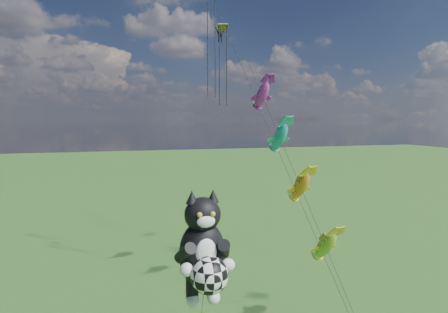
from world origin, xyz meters
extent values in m
ellipsoid|color=black|center=(2.77, 2.94, 7.00)|extent=(2.84, 2.64, 3.31)
ellipsoid|color=black|center=(2.77, 2.83, 8.96)|extent=(2.26, 2.18, 1.68)
cone|color=black|center=(2.25, 2.83, 9.84)|extent=(0.77, 0.77, 0.62)
cone|color=black|center=(3.28, 2.83, 9.84)|extent=(0.77, 0.77, 0.62)
ellipsoid|color=white|center=(2.77, 2.16, 8.81)|extent=(0.97, 0.75, 0.60)
ellipsoid|color=white|center=(2.77, 2.16, 7.31)|extent=(1.10, 0.79, 1.37)
sphere|color=gold|center=(2.45, 2.09, 9.15)|extent=(0.25, 0.25, 0.25)
sphere|color=gold|center=(3.08, 2.09, 9.15)|extent=(0.25, 0.25, 0.25)
sphere|color=white|center=(1.78, 1.85, 6.74)|extent=(0.62, 0.62, 0.62)
sphere|color=white|center=(3.75, 1.85, 6.74)|extent=(0.62, 0.62, 0.62)
sphere|color=white|center=(2.25, 2.78, 4.77)|extent=(0.66, 0.66, 0.66)
sphere|color=white|center=(3.28, 2.78, 4.77)|extent=(0.66, 0.66, 0.66)
sphere|color=white|center=(2.77, 1.54, 6.48)|extent=(1.72, 1.72, 1.72)
cylinder|color=black|center=(11.46, 10.15, 9.30)|extent=(1.77, 15.74, 18.31)
ellipsoid|color=green|center=(11.84, 6.69, 5.27)|extent=(1.17, 2.53, 2.63)
ellipsoid|color=red|center=(11.51, 9.63, 8.69)|extent=(1.17, 2.53, 2.63)
ellipsoid|color=#1988BF|center=(11.19, 12.56, 12.10)|extent=(1.17, 2.53, 2.63)
ellipsoid|color=#D833B0|center=(10.86, 15.49, 15.51)|extent=(1.17, 2.53, 2.63)
cylinder|color=black|center=(10.26, 12.25, 12.50)|extent=(5.14, 16.32, 24.72)
cube|color=#0E9E3D|center=(7.93, 17.24, 21.30)|extent=(0.97, 0.68, 0.58)
cylinder|color=black|center=(7.62, 17.24, 17.87)|extent=(0.08, 0.08, 6.86)
cylinder|color=black|center=(8.24, 17.24, 17.87)|extent=(0.08, 0.08, 6.86)
cylinder|color=black|center=(7.36, 20.39, 20.09)|extent=(0.08, 0.08, 9.62)
cylinder|color=black|center=(8.07, 20.39, 20.09)|extent=(0.08, 0.08, 9.62)
camera|label=1|loc=(-1.14, -14.21, 13.48)|focal=30.00mm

